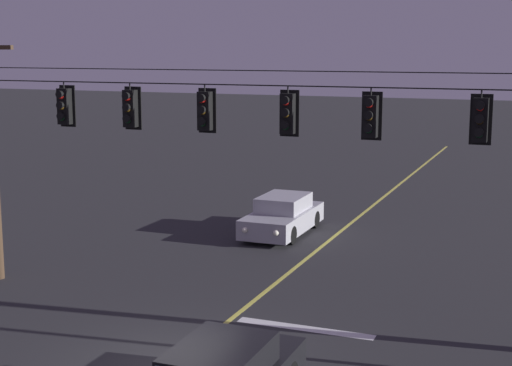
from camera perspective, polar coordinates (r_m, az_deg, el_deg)
The scene contains 10 objects.
lane_centre_stripe at distance 25.47m, azimuth 4.19°, elevation -5.19°, with size 0.14×60.00×0.01m, color #D1C64C.
stop_bar_paint at distance 18.93m, azimuth 3.61°, elevation -10.59°, with size 3.40×0.36×0.01m, color silver.
signal_span_assembly at distance 19.18m, azimuth -1.11°, elevation 1.17°, with size 17.12×0.32×7.13m.
traffic_light_leftmost at distance 21.52m, azimuth -13.89°, elevation 5.49°, with size 0.48×0.41×1.22m.
traffic_light_left_inner at distance 20.41m, azimuth -9.23°, elevation 5.43°, with size 0.48×0.41×1.22m.
traffic_light_centre at distance 19.40m, azimuth -3.79°, elevation 5.30°, with size 0.48×0.41×1.22m.
traffic_light_right_inner at distance 18.57m, azimuth 2.32°, elevation 5.11°, with size 0.48×0.41×1.22m.
traffic_light_rightmost at distance 18.00m, azimuth 8.38°, elevation 4.86°, with size 0.48×0.41×1.22m.
traffic_light_far_right at distance 17.60m, azimuth 16.12°, elevation 4.47°, with size 0.48×0.41×1.22m.
car_oncoming_lead at distance 27.96m, azimuth 1.96°, elevation -2.44°, with size 1.80×4.42×1.39m.
Camera 1 is at (7.37, -13.60, 6.62)m, focal length 54.53 mm.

